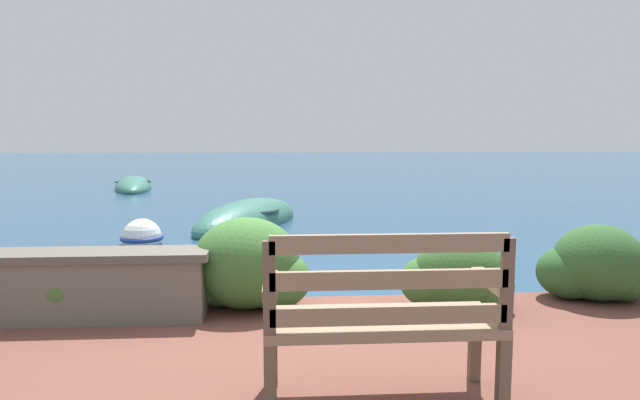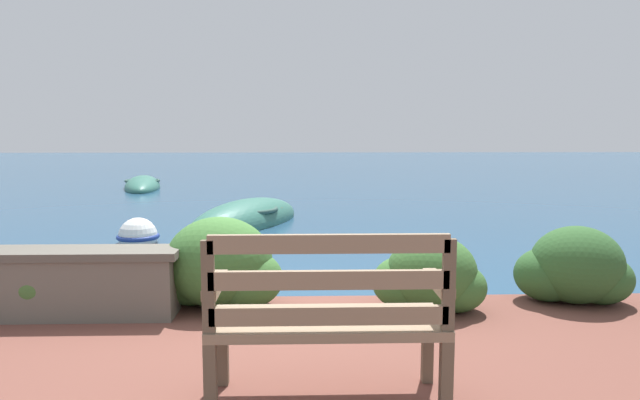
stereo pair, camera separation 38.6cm
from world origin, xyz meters
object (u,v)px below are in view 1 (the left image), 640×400
object	(u,v)px
park_bench	(383,315)
rowboat_nearest	(248,221)
rowboat_mid	(133,187)
mooring_buoy	(142,238)

from	to	relation	value
park_bench	rowboat_nearest	xyz separation A→B (m)	(-1.12, 7.16, -0.64)
park_bench	rowboat_mid	size ratio (longest dim) A/B	0.36
rowboat_nearest	rowboat_mid	bearing A→B (deg)	53.77
mooring_buoy	park_bench	bearing A→B (deg)	-65.14
park_bench	rowboat_nearest	size ratio (longest dim) A/B	0.37
rowboat_nearest	park_bench	bearing A→B (deg)	-146.27
rowboat_mid	park_bench	bearing A→B (deg)	6.23
rowboat_mid	mooring_buoy	size ratio (longest dim) A/B	5.53
park_bench	mooring_buoy	distance (m)	6.08
park_bench	rowboat_nearest	distance (m)	7.27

